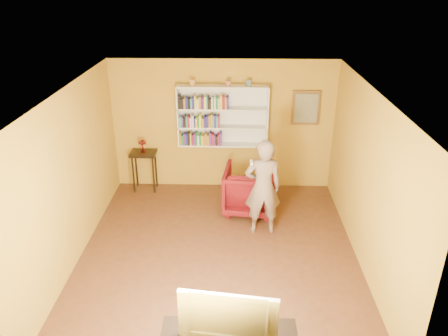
{
  "coord_description": "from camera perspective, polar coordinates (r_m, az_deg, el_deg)",
  "views": [
    {
      "loc": [
        0.25,
        -5.94,
        4.28
      ],
      "look_at": [
        0.07,
        0.75,
        1.2
      ],
      "focal_mm": 35.0,
      "sensor_mm": 36.0,
      "label": 1
    }
  ],
  "objects": [
    {
      "name": "books_row_upper",
      "position": [
        8.6,
        -2.65,
        8.55
      ],
      "size": [
        0.98,
        0.19,
        0.27
      ],
      "color": "black",
      "rests_on": "bookshelf"
    },
    {
      "name": "television",
      "position": [
        5.03,
        0.69,
        -18.14
      ],
      "size": [
        1.09,
        0.28,
        0.62
      ],
      "primitive_type": "imported",
      "rotation": [
        0.0,
        0.0,
        -0.13
      ],
      "color": "black",
      "rests_on": "tv_cabinet"
    },
    {
      "name": "ruby_lustre",
      "position": [
        9.0,
        -10.6,
        3.16
      ],
      "size": [
        0.16,
        0.15,
        0.26
      ],
      "color": "maroon",
      "rests_on": "console_table"
    },
    {
      "name": "bookshelf",
      "position": [
        8.77,
        -0.16,
        6.86
      ],
      "size": [
        1.8,
        0.29,
        1.23
      ],
      "color": "silver",
      "rests_on": "room_shell"
    },
    {
      "name": "person",
      "position": [
        7.48,
        5.1,
        -2.56
      ],
      "size": [
        0.67,
        0.47,
        1.74
      ],
      "primitive_type": "imported",
      "rotation": [
        0.0,
        0.0,
        3.23
      ],
      "color": "#6B584E",
      "rests_on": "ground"
    },
    {
      "name": "books_row_middle",
      "position": [
        8.72,
        -3.14,
        6.14
      ],
      "size": [
        0.8,
        0.19,
        0.27
      ],
      "color": "teal",
      "rests_on": "bookshelf"
    },
    {
      "name": "game_remote",
      "position": [
        7.02,
        3.6,
        0.74
      ],
      "size": [
        0.04,
        0.15,
        0.04
      ],
      "primitive_type": "cube",
      "color": "white",
      "rests_on": "person"
    },
    {
      "name": "ornament_right",
      "position": [
        8.53,
        3.23,
        11.04
      ],
      "size": [
        0.08,
        0.08,
        0.11
      ],
      "primitive_type": "cube",
      "color": "#455E73",
      "rests_on": "bookshelf"
    },
    {
      "name": "books_row_lower",
      "position": [
        8.85,
        -3.02,
        3.82
      ],
      "size": [
        0.84,
        0.18,
        0.27
      ],
      "color": "#B57E24",
      "rests_on": "bookshelf"
    },
    {
      "name": "armchair",
      "position": [
        8.32,
        3.36,
        -2.82
      ],
      "size": [
        1.05,
        1.07,
        0.88
      ],
      "primitive_type": "imported",
      "rotation": [
        0.0,
        0.0,
        3.03
      ],
      "color": "#4A050E",
      "rests_on": "ground"
    },
    {
      "name": "framed_painting",
      "position": [
        8.88,
        10.65,
        7.72
      ],
      "size": [
        0.55,
        0.05,
        0.7
      ],
      "color": "brown",
      "rests_on": "room_shell"
    },
    {
      "name": "ornament_left",
      "position": [
        8.57,
        -4.14,
        11.1
      ],
      "size": [
        0.09,
        0.09,
        0.12
      ],
      "primitive_type": "cube",
      "color": "#BF7B36",
      "rests_on": "bookshelf"
    },
    {
      "name": "room_shell",
      "position": [
        6.78,
        -0.76,
        -4.09
      ],
      "size": [
        5.3,
        5.8,
        2.88
      ],
      "color": "#452716",
      "rests_on": "ground"
    },
    {
      "name": "console_table",
      "position": [
        9.13,
        -10.44,
        1.21
      ],
      "size": [
        0.52,
        0.4,
        0.85
      ],
      "color": "black",
      "rests_on": "ground"
    },
    {
      "name": "ornament_centre",
      "position": [
        8.53,
        0.56,
        11.04
      ],
      "size": [
        0.08,
        0.08,
        0.1
      ],
      "primitive_type": "cube",
      "color": "#A74837",
      "rests_on": "bookshelf"
    }
  ]
}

